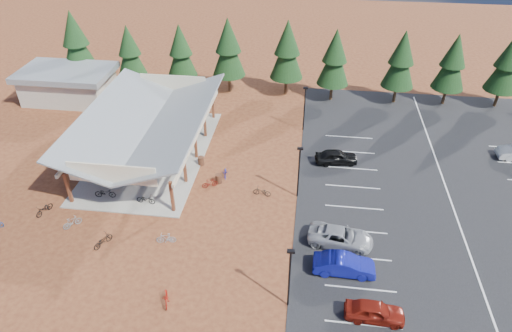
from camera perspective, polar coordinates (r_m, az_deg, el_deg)
name	(u,v)px	position (r m, az deg, el deg)	size (l,w,h in m)	color
ground	(239,206)	(39.90, -2.20, -4.98)	(140.00, 140.00, 0.00)	#582717
asphalt_lot	(451,201)	(43.86, 23.16, -4.06)	(27.00, 44.00, 0.04)	black
concrete_pad	(153,154)	(47.67, -12.79, 1.47)	(10.60, 18.60, 0.10)	gray
bike_pavilion	(148,121)	(45.78, -13.38, 5.44)	(11.65, 19.40, 4.97)	brown
outbuilding	(68,84)	(61.21, -22.42, 9.44)	(11.00, 7.00, 3.90)	#ADA593
lamp_post_0	(290,274)	(30.24, 4.21, -13.37)	(0.50, 0.25, 5.14)	black
lamp_post_1	(299,169)	(39.32, 5.39, -0.37)	(0.50, 0.25, 5.14)	black
lamp_post_2	(305,106)	(49.66, 6.09, 7.50)	(0.50, 0.25, 5.14)	black
trash_bin_0	(219,179)	(42.42, -4.70, -1.59)	(0.60, 0.60, 0.90)	#4B2A1A
trash_bin_1	(201,161)	(45.02, -6.88, 0.63)	(0.60, 0.60, 0.90)	#4B2A1A
pine_0	(75,41)	(63.40, -21.63, 14.36)	(4.20, 4.20, 9.79)	#382314
pine_1	(130,51)	(60.40, -15.53, 13.68)	(3.60, 3.60, 8.38)	#382314
pine_2	(181,51)	(58.62, -9.40, 14.00)	(3.70, 3.70, 8.63)	#382314
pine_3	(228,48)	(57.50, -3.48, 14.56)	(4.08, 4.08, 9.51)	#382314
pine_4	(287,50)	(56.82, 3.92, 14.27)	(4.07, 4.07, 9.48)	#382314
pine_5	(335,58)	(56.10, 9.81, 13.20)	(3.83, 3.83, 8.91)	#382314
pine_6	(401,60)	(57.24, 17.71, 12.56)	(3.85, 3.85, 8.97)	#382314
pine_7	(453,62)	(58.89, 23.39, 11.82)	(3.75, 3.75, 8.75)	#382314
pine_8	(508,63)	(60.89, 29.00, 11.19)	(3.88, 3.88, 9.03)	#382314
bike_0	(105,193)	(42.50, -18.35, -3.20)	(0.65, 1.87, 0.98)	black
bike_1	(121,172)	(44.72, -16.50, -0.71)	(0.49, 1.73, 1.04)	gray
bike_2	(138,132)	(50.91, -14.48, 4.19)	(0.64, 1.85, 0.97)	#252A96
bike_3	(153,129)	(51.13, -12.79, 4.57)	(0.44, 1.56, 0.94)	maroon
bike_4	(146,199)	(40.85, -13.61, -4.06)	(0.58, 1.68, 0.88)	black
bike_5	(179,155)	(45.93, -9.59, 1.36)	(0.49, 1.72, 1.03)	gray
bike_6	(188,133)	(49.64, -8.48, 4.06)	(0.56, 1.59, 0.84)	#1B209F
bike_7	(193,116)	(52.91, -7.90, 6.26)	(0.48, 1.71, 1.03)	maroon
bike_8	(44,209)	(42.78, -24.95, -4.90)	(0.60, 1.73, 0.91)	black
bike_9	(72,222)	(40.43, -22.00, -6.52)	(0.45, 1.59, 0.96)	gray
bike_11	(166,298)	(32.72, -11.16, -15.89)	(0.45, 1.61, 0.97)	maroon
bike_12	(103,241)	(37.88, -18.60, -8.83)	(0.62, 1.78, 0.94)	black
bike_13	(166,238)	(36.82, -11.18, -8.86)	(0.44, 1.56, 0.93)	#A0A2A9
bike_14	(225,173)	(43.20, -3.85, -0.84)	(0.56, 1.61, 0.85)	navy
bike_15	(210,183)	(41.93, -5.79, -2.15)	(0.42, 1.49, 0.89)	maroon
bike_16	(262,192)	(40.75, 0.75, -3.23)	(0.56, 1.61, 0.84)	black
car_0	(375,311)	(32.13, 14.62, -17.18)	(1.58, 3.92, 1.34)	maroon
car_1	(344,265)	(34.33, 10.95, -12.04)	(1.57, 4.49, 1.48)	navy
car_2	(340,237)	(36.44, 10.52, -8.72)	(2.33, 5.06, 1.41)	gray
car_4	(336,157)	(45.49, 10.02, 1.15)	(1.66, 4.13, 1.41)	black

